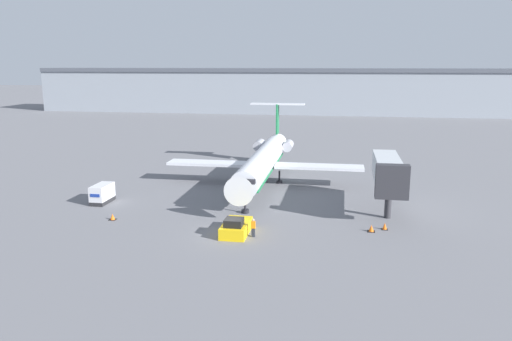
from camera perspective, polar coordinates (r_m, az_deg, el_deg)
The scene contains 10 objects.
ground_plane at distance 46.89m, azimuth -2.97°, elevation -7.50°, with size 600.00×600.00×0.00m, color slate.
terminal_building at distance 163.58m, azimuth 6.40°, elevation 9.04°, with size 180.00×16.80×14.31m.
airplane_main at distance 65.55m, azimuth 0.86°, elevation 1.16°, with size 26.05×32.35×9.61m.
pushback_tug at distance 47.30m, azimuth -2.30°, elevation -6.48°, with size 2.36×4.63×1.77m.
luggage_cart at distance 60.11m, azimuth -17.17°, elevation -2.55°, with size 1.61×3.44×2.14m.
worker_near_tug at distance 46.36m, azimuth -0.32°, elevation -6.51°, with size 0.40×0.24×1.75m.
traffic_cone_left at distance 53.53m, azimuth -16.08°, elevation -5.13°, with size 0.69×0.69×0.63m.
traffic_cone_right at distance 49.17m, azimuth 13.04°, elevation -6.47°, with size 0.69×0.69×0.68m.
traffic_cone_mid at distance 50.10m, azimuth 14.50°, elevation -6.20°, with size 0.60×0.60×0.68m.
jet_bridge at distance 54.97m, azimuth 14.84°, elevation -0.14°, with size 3.20×11.65×6.19m.
Camera 1 is at (9.88, -43.05, 15.72)m, focal length 35.00 mm.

